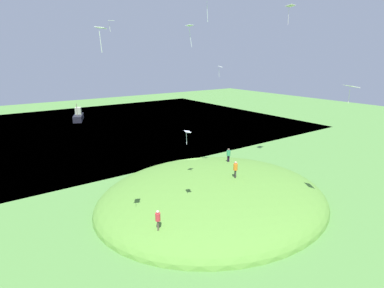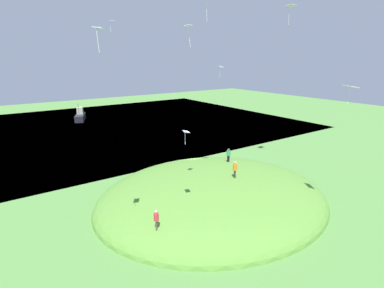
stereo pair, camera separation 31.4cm
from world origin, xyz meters
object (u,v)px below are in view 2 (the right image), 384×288
Objects in this scene: kite_0 at (291,6)px; kite_4 at (98,29)px; kite_5 at (221,67)px; kite_6 at (111,21)px; person_watching_kites at (229,154)px; boat_on_lake at (80,116)px; person_walking_path at (156,217)px; kite_3 at (351,87)px; kite_1 at (188,28)px; person_with_child at (235,168)px; kite_2 at (186,132)px.

kite_4 is at bearing -74.16° from kite_0.
kite_6 reaches higher than kite_5.
person_watching_kites is 16.47m from kite_5.
boat_on_lake is 3.86× the size of person_walking_path.
kite_3 is at bearing -31.08° from kite_0.
kite_3 reaches higher than person_watching_kites.
boat_on_lake is at bearing -65.52° from person_watching_kites.
boat_on_lake is 4.80× the size of kite_4.
boat_on_lake is at bearing -166.24° from kite_0.
kite_1 reaches higher than person_watching_kites.
kite_4 is at bearing -105.29° from kite_3.
person_with_child is 1.23× the size of kite_3.
kite_3 is 1.07× the size of kite_4.
kite_5 is 1.27× the size of kite_6.
person_walking_path is at bearing 108.78° from kite_4.
kite_5 is (37.27, 12.06, 12.10)m from boat_on_lake.
kite_2 is 0.65× the size of kite_5.
kite_2 is (1.15, -1.05, -7.73)m from kite_1.
kite_2 is at bearing -42.45° from kite_1.
kite_5 reaches higher than boat_on_lake.
person_watching_kites is at bearing -153.37° from boat_on_lake.
boat_on_lake is at bearing -152.57° from person_with_child.
person_watching_kites is at bearing -178.20° from kite_3.
kite_6 is (-19.83, 5.14, 16.24)m from person_walking_path.
kite_6 reaches higher than person_with_child.
person_walking_path is 15.59m from person_watching_kites.
person_watching_kites is at bearing 120.96° from kite_1.
boat_on_lake is 56.13m from kite_2.
kite_3 is (61.53, 4.77, 11.31)m from boat_on_lake.
person_with_child is at bearing -39.81° from person_walking_path.
boat_on_lake is 60.04m from kite_4.
kite_4 reaches higher than kite_5.
kite_1 reaches higher than kite_4.
kite_6 reaches higher than kite_3.
person_walking_path is 1.25× the size of kite_6.
kite_2 is (5.79, -18.66, -11.28)m from kite_0.
kite_3 is (7.51, 10.29, -4.38)m from kite_1.
person_walking_path is 0.98× the size of kite_5.
person_walking_path is at bearing -113.70° from kite_3.
boat_on_lake is 4.05× the size of kite_1.
kite_6 is (-18.57, 1.20, 2.15)m from kite_1.
person_with_child is at bearing -35.38° from kite_5.
kite_3 is (8.74, 3.73, 8.60)m from person_with_child.
kite_1 reaches higher than kite_2.
kite_6 is at bearing 22.32° from person_walking_path.
kite_4 reaches higher than kite_3.
kite_4 is (1.31, -3.84, 13.43)m from person_walking_path.
person_walking_path is at bearing -50.37° from person_with_child.
kite_2 is 0.82× the size of kite_6.
kite_3 is at bearing 74.71° from kite_4.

